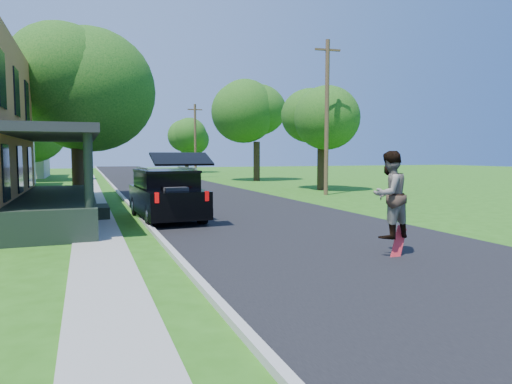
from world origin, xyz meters
name	(u,v)px	position (x,y,z in m)	size (l,w,h in m)	color
ground	(307,236)	(0.00, 0.00, 0.00)	(140.00, 140.00, 0.00)	#275B12
street	(176,188)	(0.00, 20.00, 0.00)	(8.00, 120.00, 0.02)	black
curb	(115,189)	(-4.05, 20.00, 0.00)	(0.15, 120.00, 0.12)	#A6A6A1
sidewalk	(90,190)	(-5.60, 20.00, 0.00)	(1.30, 120.00, 0.03)	#97968E
neighbor_house_far	(2,135)	(-13.50, 40.00, 4.19)	(12.78, 12.78, 8.30)	#BCB6A6
black_suv	(167,194)	(-3.20, 4.67, 0.91)	(2.16, 5.17, 2.38)	black
skateboarder	(389,195)	(0.52, -3.00, 1.41)	(1.12, 0.97, 1.98)	black
skateboard	(398,245)	(0.74, -3.09, 0.25)	(0.61, 0.33, 0.84)	#B80F18
tree_left_mid	(74,77)	(-6.24, 13.06, 6.13)	(6.47, 6.42, 9.52)	black
tree_left_far	(26,121)	(-10.48, 32.62, 5.19)	(6.53, 6.37, 8.30)	black
tree_right_near	(321,113)	(8.48, 14.75, 4.94)	(5.30, 5.48, 7.32)	black
tree_right_mid	(256,111)	(8.17, 25.83, 6.03)	(6.94, 6.77, 9.48)	black
tree_right_far	(186,136)	(6.33, 46.21, 4.69)	(4.61, 4.43, 7.08)	black
utility_pole_near	(327,116)	(7.00, 11.39, 4.48)	(1.50, 0.29, 8.70)	#472F21
utility_pole_far	(195,140)	(4.50, 33.26, 3.76)	(1.45, 0.24, 7.27)	#472F21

